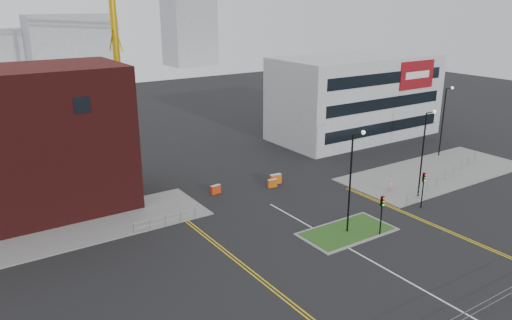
{
  "coord_description": "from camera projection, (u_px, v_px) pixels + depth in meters",
  "views": [
    {
      "loc": [
        -27.1,
        -21.04,
        19.64
      ],
      "look_at": [
        -1.72,
        17.06,
        5.0
      ],
      "focal_mm": 35.0,
      "sensor_mm": 36.0,
      "label": 1
    }
  ],
  "objects": [
    {
      "name": "yellow_left_a",
      "position": [
        229.0,
        256.0,
        40.15
      ],
      "size": [
        0.12,
        24.0,
        0.01
      ],
      "primitive_type": "cube",
      "color": "gold",
      "rests_on": "ground"
    },
    {
      "name": "grass_island",
      "position": [
        347.0,
        232.0,
        44.35
      ],
      "size": [
        8.0,
        4.0,
        0.12
      ],
      "primitive_type": "cube",
      "color": "#1D4918",
      "rests_on": "ground"
    },
    {
      "name": "centre_line",
      "position": [
        382.0,
        267.0,
        38.56
      ],
      "size": [
        0.15,
        30.0,
        0.01
      ],
      "primitive_type": "cube",
      "color": "silver",
      "rests_on": "ground"
    },
    {
      "name": "barrier_right",
      "position": [
        276.0,
        179.0,
        55.99
      ],
      "size": [
        1.35,
        0.59,
        1.1
      ],
      "color": "#F3580D",
      "rests_on": "ground"
    },
    {
      "name": "railing_right",
      "position": [
        445.0,
        175.0,
        56.68
      ],
      "size": [
        19.05,
        5.05,
        1.1
      ],
      "color": "gray",
      "rests_on": "ground"
    },
    {
      "name": "barrier_left",
      "position": [
        216.0,
        189.0,
        53.12
      ],
      "size": [
        1.14,
        0.48,
        0.93
      ],
      "color": "red",
      "rests_on": "ground"
    },
    {
      "name": "yellow_right_a",
      "position": [
        421.0,
        220.0,
        46.75
      ],
      "size": [
        0.12,
        20.0,
        0.01
      ],
      "primitive_type": "cube",
      "color": "gold",
      "rests_on": "ground"
    },
    {
      "name": "ground",
      "position": [
        403.0,
        278.0,
        36.98
      ],
      "size": [
        200.0,
        200.0,
        0.0
      ],
      "primitive_type": "plane",
      "color": "black",
      "rests_on": "ground"
    },
    {
      "name": "railing_left",
      "position": [
        165.0,
        219.0,
        45.21
      ],
      "size": [
        6.05,
        0.05,
        1.1
      ],
      "color": "gray",
      "rests_on": "ground"
    },
    {
      "name": "pavement_right",
      "position": [
        435.0,
        172.0,
        59.67
      ],
      "size": [
        24.0,
        10.0,
        0.12
      ],
      "primitive_type": "cube",
      "color": "slate",
      "rests_on": "ground"
    },
    {
      "name": "barrier_mid",
      "position": [
        272.0,
        183.0,
        54.96
      ],
      "size": [
        1.1,
        0.5,
        0.9
      ],
      "color": "#C4540A",
      "rests_on": "ground"
    },
    {
      "name": "yellow_right_b",
      "position": [
        423.0,
        220.0,
        46.91
      ],
      "size": [
        0.12,
        20.0,
        0.01
      ],
      "primitive_type": "cube",
      "color": "gold",
      "rests_on": "ground"
    },
    {
      "name": "traffic_light_island",
      "position": [
        382.0,
        208.0,
        43.05
      ],
      "size": [
        0.28,
        0.33,
        3.65
      ],
      "color": "black",
      "rests_on": "ground"
    },
    {
      "name": "traffic_light_right",
      "position": [
        424.0,
        183.0,
        48.86
      ],
      "size": [
        0.28,
        0.33,
        3.65
      ],
      "color": "black",
      "rests_on": "ground"
    },
    {
      "name": "streetlamp_right_far",
      "position": [
        444.0,
        116.0,
        64.5
      ],
      "size": [
        1.46,
        0.36,
        9.18
      ],
      "color": "black",
      "rests_on": "ground"
    },
    {
      "name": "pedestrian",
      "position": [
        390.0,
        186.0,
        53.28
      ],
      "size": [
        0.62,
        0.48,
        1.54
      ],
      "primitive_type": "imported",
      "rotation": [
        0.0,
        0.0,
        0.21
      ],
      "color": "#D38892",
      "rests_on": "ground"
    },
    {
      "name": "streetlamp_island",
      "position": [
        352.0,
        174.0,
        42.84
      ],
      "size": [
        1.46,
        0.36,
        9.18
      ],
      "color": "black",
      "rests_on": "ground"
    },
    {
      "name": "office_block",
      "position": [
        355.0,
        97.0,
        74.23
      ],
      "size": [
        25.0,
        12.2,
        12.0
      ],
      "color": "#A1A3A5",
      "rests_on": "ground"
    },
    {
      "name": "skyline_c",
      "position": [
        189.0,
        20.0,
        155.56
      ],
      "size": [
        14.0,
        12.0,
        28.0
      ],
      "primitive_type": "cube",
      "color": "gray",
      "rests_on": "ground"
    },
    {
      "name": "pavement_left",
      "position": [
        52.0,
        234.0,
        43.83
      ],
      "size": [
        28.0,
        8.0,
        0.12
      ],
      "primitive_type": "cube",
      "color": "slate",
      "rests_on": "ground"
    },
    {
      "name": "skyline_b",
      "position": [
        72.0,
        43.0,
        142.87
      ],
      "size": [
        24.0,
        12.0,
        16.0
      ],
      "primitive_type": "cube",
      "color": "gray",
      "rests_on": "ground"
    },
    {
      "name": "yellow_left_b",
      "position": [
        233.0,
        255.0,
        40.31
      ],
      "size": [
        0.12,
        24.0,
        0.01
      ],
      "primitive_type": "cube",
      "color": "gold",
      "rests_on": "ground"
    },
    {
      "name": "island_kerb",
      "position": [
        347.0,
        232.0,
        44.36
      ],
      "size": [
        8.6,
        4.6,
        0.08
      ],
      "primitive_type": "cube",
      "color": "slate",
      "rests_on": "ground"
    },
    {
      "name": "streetlamp_right_near",
      "position": [
        424.0,
        147.0,
        50.76
      ],
      "size": [
        1.46,
        0.36,
        9.18
      ],
      "color": "black",
      "rests_on": "ground"
    },
    {
      "name": "railing_front",
      "position": [
        477.0,
        309.0,
        31.98
      ],
      "size": [
        24.05,
        0.05,
        1.1
      ],
      "color": "gray",
      "rests_on": "ground"
    }
  ]
}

